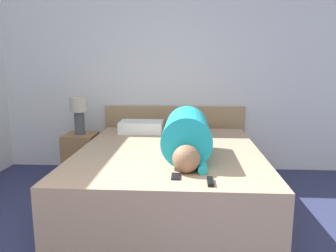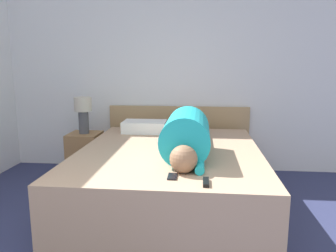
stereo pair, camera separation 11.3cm
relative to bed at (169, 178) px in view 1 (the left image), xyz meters
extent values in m
cube|color=white|center=(-0.11, 1.25, 1.01)|extent=(5.41, 0.06, 2.60)
cube|color=tan|center=(0.00, 0.00, 0.00)|extent=(1.67, 2.06, 0.57)
cube|color=tan|center=(0.00, 1.18, 0.13)|extent=(1.79, 0.04, 0.83)
cube|color=olive|center=(-1.09, 0.74, -0.01)|extent=(0.36, 0.38, 0.55)
cylinder|color=#4C4C51|center=(-1.09, 0.74, 0.39)|extent=(0.12, 0.12, 0.27)
cylinder|color=beige|center=(-1.09, 0.74, 0.61)|extent=(0.20, 0.20, 0.16)
sphere|color=#936B4C|center=(0.16, -0.66, 0.39)|extent=(0.21, 0.21, 0.21)
cylinder|color=#1EADB7|center=(0.16, -0.24, 0.48)|extent=(0.39, 0.72, 0.39)
cylinder|color=slate|center=(0.16, 0.55, 0.40)|extent=(0.23, 0.86, 0.23)
cylinder|color=#1EADB7|center=(0.28, -0.61, 0.32)|extent=(0.07, 0.22, 0.07)
cube|color=white|center=(-0.37, 0.76, 0.35)|extent=(0.50, 0.33, 0.13)
cube|color=black|center=(0.33, -0.88, 0.30)|extent=(0.04, 0.15, 0.02)
cube|color=black|center=(0.09, -0.77, 0.29)|extent=(0.06, 0.13, 0.01)
camera|label=1|loc=(0.17, -2.97, 1.07)|focal=35.00mm
camera|label=2|loc=(0.28, -2.96, 1.07)|focal=35.00mm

